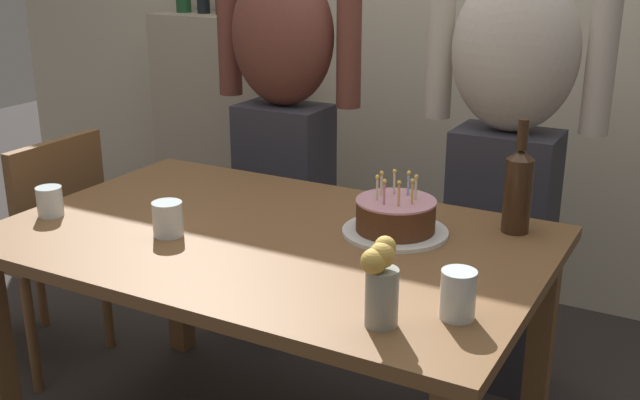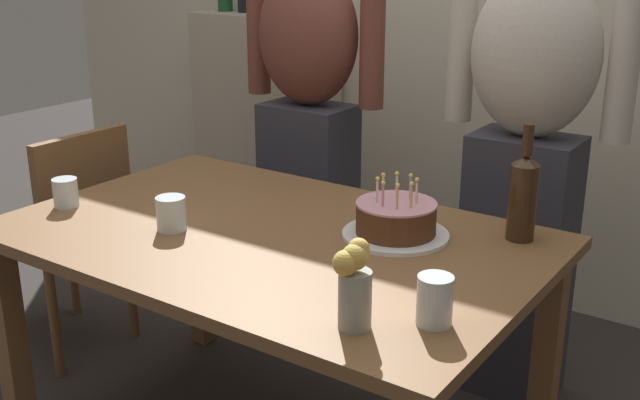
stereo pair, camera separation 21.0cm
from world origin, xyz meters
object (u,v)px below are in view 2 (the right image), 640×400
object	(u,v)px
flower_vase	(353,282)
person_man_bearded	(308,116)
water_glass_side	(435,300)
wine_bottle	(523,195)
water_glass_near	(171,213)
birthday_cake	(396,221)
person_woman_cardigan	(527,150)
water_glass_far	(66,193)
dining_chair	(71,224)

from	to	relation	value
flower_vase	person_man_bearded	distance (m)	1.44
water_glass_side	flower_vase	distance (m)	0.18
flower_vase	wine_bottle	bearing A→B (deg)	81.58
water_glass_near	water_glass_side	xyz separation A→B (m)	(0.86, -0.09, 0.01)
birthday_cake	person_woman_cardigan	distance (m)	0.63
water_glass_side	person_woman_cardigan	size ratio (longest dim) A/B	0.07
water_glass_far	birthday_cake	bearing A→B (deg)	20.21
flower_vase	water_glass_side	bearing A→B (deg)	40.37
birthday_cake	wine_bottle	size ratio (longest dim) A/B	0.92
dining_chair	water_glass_side	bearing A→B (deg)	78.90
water_glass_near	birthday_cake	bearing A→B (deg)	29.68
water_glass_near	water_glass_side	size ratio (longest dim) A/B	0.88
water_glass_side	person_man_bearded	bearing A→B (deg)	136.17
flower_vase	person_man_bearded	xyz separation A→B (m)	(-0.91, 1.12, 0.03)
birthday_cake	person_woman_cardigan	world-z (taller)	person_woman_cardigan
birthday_cake	water_glass_far	bearing A→B (deg)	-159.79
water_glass_near	wine_bottle	bearing A→B (deg)	30.53
person_man_bearded	birthday_cake	bearing A→B (deg)	140.17
water_glass_side	person_woman_cardigan	bearing A→B (deg)	100.27
person_man_bearded	water_glass_far	bearing A→B (deg)	76.81
birthday_cake	person_woman_cardigan	xyz separation A→B (m)	(0.13, 0.61, 0.09)
water_glass_far	dining_chair	bearing A→B (deg)	143.10
person_woman_cardigan	flower_vase	bearing A→B (deg)	92.54
flower_vase	person_man_bearded	world-z (taller)	person_man_bearded
water_glass_side	person_man_bearded	xyz separation A→B (m)	(-1.05, 1.00, 0.08)
water_glass_far	flower_vase	size ratio (longest dim) A/B	0.45
water_glass_side	water_glass_far	bearing A→B (deg)	178.00
water_glass_far	wine_bottle	xyz separation A→B (m)	(1.24, 0.53, 0.08)
water_glass_far	person_man_bearded	size ratio (longest dim) A/B	0.05
water_glass_near	wine_bottle	size ratio (longest dim) A/B	0.30
wine_bottle	person_man_bearded	xyz separation A→B (m)	(-1.02, 0.43, 0.01)
person_man_bearded	flower_vase	bearing A→B (deg)	129.29
water_glass_far	wine_bottle	world-z (taller)	wine_bottle
birthday_cake	water_glass_side	world-z (taller)	birthday_cake
flower_vase	person_man_bearded	size ratio (longest dim) A/B	0.12
water_glass_side	dining_chair	size ratio (longest dim) A/B	0.13
water_glass_near	dining_chair	size ratio (longest dim) A/B	0.11
person_woman_cardigan	dining_chair	size ratio (longest dim) A/B	1.90
water_glass_near	person_man_bearded	distance (m)	0.94
birthday_cake	water_glass_near	size ratio (longest dim) A/B	3.06
water_glass_near	wine_bottle	world-z (taller)	wine_bottle
wine_bottle	water_glass_side	bearing A→B (deg)	-86.96
wine_bottle	dining_chair	xyz separation A→B (m)	(-1.61, -0.25, -0.35)
person_man_bearded	dining_chair	bearing A→B (deg)	48.95
wine_bottle	person_woman_cardigan	distance (m)	0.45
water_glass_near	person_man_bearded	xyz separation A→B (m)	(-0.18, 0.92, 0.09)
water_glass_near	flower_vase	world-z (taller)	flower_vase
wine_bottle	person_man_bearded	distance (m)	1.10
person_man_bearded	dining_chair	xyz separation A→B (m)	(-0.59, -0.68, -0.36)
dining_chair	flower_vase	bearing A→B (deg)	73.93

